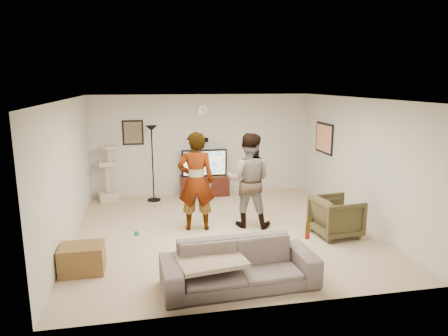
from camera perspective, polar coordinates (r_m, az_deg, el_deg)
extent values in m
cube|color=tan|center=(7.87, -0.09, -8.85)|extent=(5.50, 5.50, 0.02)
cube|color=white|center=(7.36, -0.10, 9.82)|extent=(5.50, 5.50, 0.02)
cube|color=beige|center=(10.18, -3.03, 3.30)|extent=(5.50, 0.04, 2.50)
cube|color=beige|center=(4.93, 6.01, -6.32)|extent=(5.50, 0.04, 2.50)
cube|color=beige|center=(7.50, -21.18, -0.67)|extent=(0.04, 5.50, 2.50)
cube|color=beige|center=(8.46, 18.52, 0.89)|extent=(0.04, 5.50, 2.50)
cylinder|color=silver|center=(10.06, -3.06, 8.07)|extent=(0.26, 0.04, 0.26)
cube|color=black|center=(10.10, -2.99, 3.98)|extent=(0.25, 0.10, 0.10)
cube|color=brown|center=(10.02, -12.74, 4.90)|extent=(0.42, 0.03, 0.52)
cube|color=#EF9372|center=(9.82, 13.96, 4.11)|extent=(0.03, 0.78, 0.62)
cube|color=#33120C|center=(10.15, -2.77, -2.50)|extent=(1.20, 0.45, 0.50)
cube|color=#B0B0B6|center=(9.81, -2.93, -4.31)|extent=(0.40, 0.30, 0.07)
cube|color=black|center=(10.02, -2.80, 0.73)|extent=(1.12, 0.08, 0.67)
cube|color=#FACB54|center=(9.97, -2.76, 0.68)|extent=(1.03, 0.01, 0.59)
cylinder|color=black|center=(9.69, -10.05, 0.58)|extent=(0.32, 0.32, 1.80)
cube|color=beige|center=(9.99, -16.21, -0.73)|extent=(0.52, 0.52, 1.34)
imported|color=#A5A5A5|center=(7.67, -3.98, -1.90)|extent=(0.74, 0.53, 1.90)
imported|color=#446492|center=(7.87, 3.48, -1.73)|extent=(1.08, 0.96, 1.85)
imported|color=#635653|center=(5.75, 2.17, -13.53)|extent=(2.19, 0.95, 0.63)
cube|color=tan|center=(5.64, -1.89, -12.86)|extent=(1.00, 0.83, 0.06)
cylinder|color=#583208|center=(5.87, 11.73, -8.60)|extent=(0.06, 0.06, 0.25)
imported|color=#3D3820|center=(7.78, 15.55, -6.62)|extent=(0.88, 0.86, 0.73)
cube|color=brown|center=(6.52, -19.38, -12.01)|extent=(0.64, 0.48, 0.42)
sphere|color=#0D6C86|center=(7.79, -12.25, -8.95)|extent=(0.09, 0.09, 0.09)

